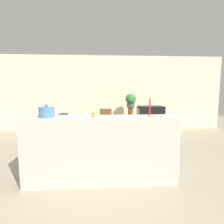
# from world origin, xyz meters

# --- Properties ---
(ground_plane) EXTENTS (14.00, 14.00, 0.00)m
(ground_plane) POSITION_xyz_m (0.00, 0.00, 0.00)
(ground_plane) COLOR tan
(wall_back) EXTENTS (9.00, 0.06, 2.70)m
(wall_back) POSITION_xyz_m (0.00, 3.43, 1.35)
(wall_back) COLOR beige
(wall_back) RESTS_ON ground_plane
(couch) EXTENTS (0.87, 1.85, 0.78)m
(couch) POSITION_xyz_m (-0.82, 1.40, 0.27)
(couch) COLOR #384256
(couch) RESTS_ON ground_plane
(tv_stand) EXTENTS (0.82, 0.59, 0.42)m
(tv_stand) POSITION_xyz_m (1.39, 1.79, 0.21)
(tv_stand) COLOR brown
(tv_stand) RESTS_ON ground_plane
(television) EXTENTS (0.71, 0.45, 0.59)m
(television) POSITION_xyz_m (1.38, 1.79, 0.72)
(television) COLOR black
(television) RESTS_ON tv_stand
(wooden_chair) EXTENTS (0.44, 0.44, 0.84)m
(wooden_chair) POSITION_xyz_m (0.15, 2.67, 0.47)
(wooden_chair) COLOR brown
(wooden_chair) RESTS_ON ground_plane
(plant_stand) EXTENTS (0.18, 0.18, 0.88)m
(plant_stand) POSITION_xyz_m (1.01, 2.87, 0.44)
(plant_stand) COLOR brown
(plant_stand) RESTS_ON ground_plane
(potted_plant) EXTENTS (0.36, 0.36, 0.47)m
(potted_plant) POSITION_xyz_m (1.01, 2.87, 1.13)
(potted_plant) COLOR #4C4C51
(potted_plant) RESTS_ON plant_stand
(foreground_counter) EXTENTS (2.31, 0.44, 1.03)m
(foreground_counter) POSITION_xyz_m (0.00, -0.37, 0.52)
(foreground_counter) COLOR beige
(foreground_counter) RESTS_ON ground_plane
(decorative_bowl) EXTENTS (0.23, 0.23, 0.21)m
(decorative_bowl) POSITION_xyz_m (-0.81, -0.37, 1.11)
(decorative_bowl) COLOR #4C7AAD
(decorative_bowl) RESTS_ON foreground_counter
(candle_jar) EXTENTS (0.12, 0.12, 0.07)m
(candle_jar) POSITION_xyz_m (-0.08, -0.37, 1.07)
(candle_jar) COLOR tan
(candle_jar) RESTS_ON foreground_counter
(candlestick) EXTENTS (0.07, 0.07, 0.27)m
(candlestick) POSITION_xyz_m (0.75, -0.37, 1.12)
(candlestick) COLOR #B7933D
(candlestick) RESTS_ON foreground_counter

